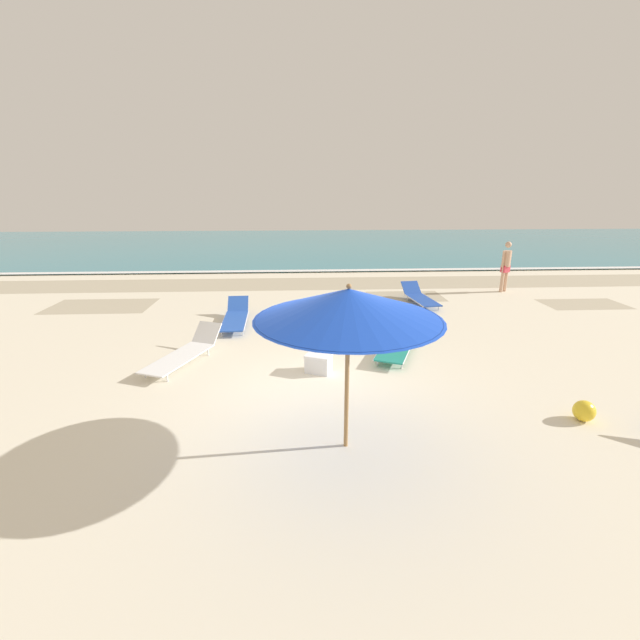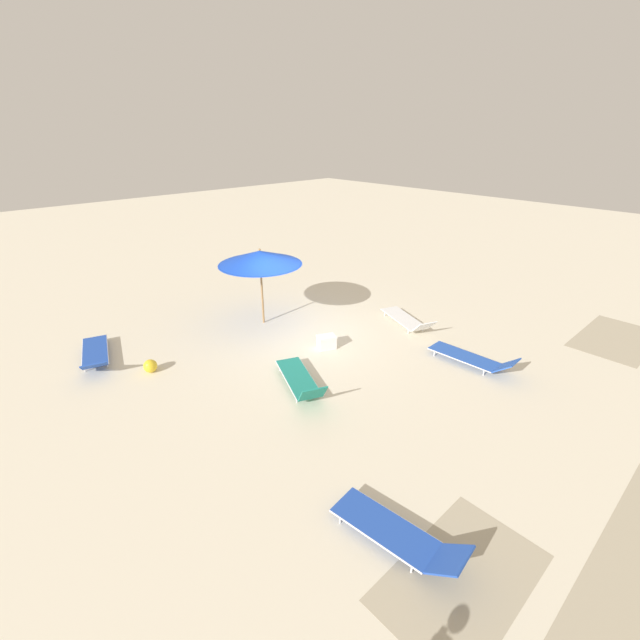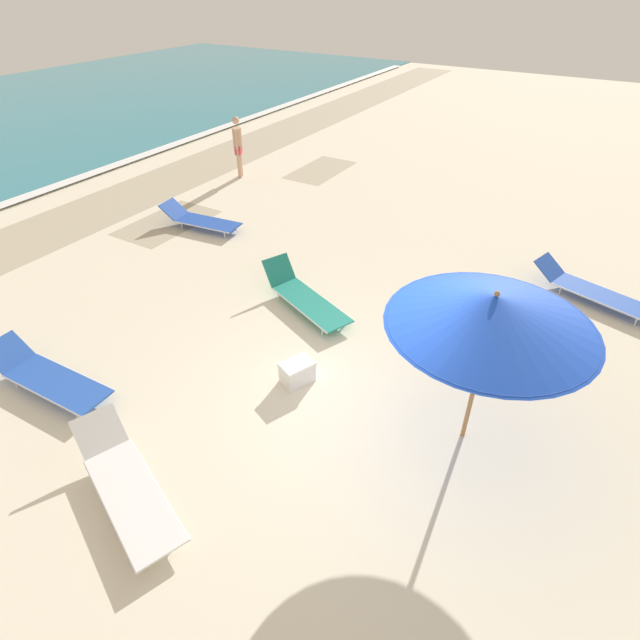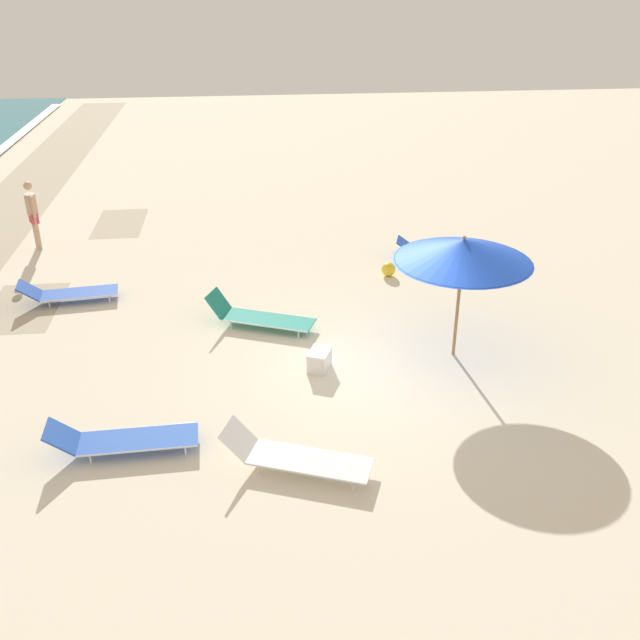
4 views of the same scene
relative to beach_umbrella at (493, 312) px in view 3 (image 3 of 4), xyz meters
The scene contains 10 objects.
ground_plane 2.69m from the beach_umbrella, 102.77° to the left, with size 60.00×60.00×0.16m.
beach_umbrella is the anchor object (origin of this frame).
sun_lounger_under_umbrella 8.57m from the beach_umbrella, 67.32° to the left, with size 0.84×2.10×0.52m.
sun_lounger_beside_umbrella 4.38m from the beach_umbrella, 66.49° to the left, with size 1.41×2.25×0.63m.
sun_lounger_near_water_left 4.84m from the beach_umbrella, 133.35° to the left, with size 1.37×2.28×0.57m.
sun_lounger_near_water_right 5.14m from the beach_umbrella, 12.48° to the right, with size 1.24×2.37×0.50m.
sun_lounger_mid_beach_solo 6.54m from the beach_umbrella, 112.01° to the left, with size 0.70×2.24×0.53m.
beachgoer_wading_adult 11.35m from the beach_umbrella, 54.13° to the left, with size 0.41×0.30×1.76m.
beach_ball 4.33m from the beach_umbrella, ahead, with size 0.33×0.33×0.33m.
cooler_box 3.22m from the beach_umbrella, 95.81° to the left, with size 0.60×0.52×0.37m.
Camera 3 is at (-4.73, -2.25, 5.36)m, focal length 28.00 mm.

